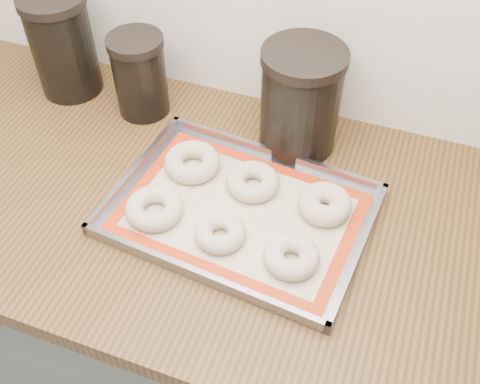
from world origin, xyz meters
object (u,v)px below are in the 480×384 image
at_px(bagel_front_left, 154,208).
at_px(canister_left, 63,45).
at_px(bagel_front_right, 291,256).
at_px(canister_right, 301,100).
at_px(bagel_front_mid, 220,233).
at_px(bagel_back_right, 325,204).
at_px(bagel_back_left, 192,162).
at_px(baking_tray, 240,212).
at_px(bagel_back_mid, 253,182).
at_px(canister_mid, 140,75).

height_order(bagel_front_left, canister_left, canister_left).
bearing_deg(bagel_front_left, bagel_front_right, -3.86).
distance_m(bagel_front_left, canister_right, 0.35).
height_order(bagel_front_mid, bagel_back_right, bagel_back_right).
bearing_deg(bagel_back_left, baking_tray, -30.71).
bearing_deg(bagel_front_left, baking_tray, 21.78).
relative_size(bagel_front_left, bagel_front_right, 1.10).
relative_size(bagel_front_left, canister_left, 0.47).
relative_size(bagel_front_mid, canister_left, 0.40).
xyz_separation_m(bagel_front_left, bagel_front_mid, (0.13, -0.01, -0.00)).
bearing_deg(bagel_back_right, bagel_back_mid, 175.71).
height_order(baking_tray, canister_right, canister_right).
distance_m(bagel_front_right, canister_left, 0.69).
distance_m(bagel_back_left, canister_mid, 0.23).
bearing_deg(bagel_front_right, bagel_front_left, 176.14).
height_order(bagel_front_right, canister_mid, canister_mid).
xyz_separation_m(bagel_back_mid, canister_left, (-0.49, 0.16, 0.09)).
relative_size(bagel_back_left, bagel_back_right, 1.11).
height_order(canister_mid, canister_right, canister_right).
bearing_deg(baking_tray, bagel_back_left, 149.29).
bearing_deg(canister_left, canister_right, -0.38).
bearing_deg(bagel_back_mid, canister_mid, 153.92).
xyz_separation_m(canister_left, canister_right, (0.53, -0.00, -0.00)).
bearing_deg(bagel_back_right, bagel_front_left, -158.53).
distance_m(bagel_front_left, canister_mid, 0.32).
distance_m(baking_tray, canister_right, 0.25).
bearing_deg(canister_mid, bagel_back_left, -38.48).
distance_m(baking_tray, bagel_back_mid, 0.07).
xyz_separation_m(bagel_front_mid, canister_mid, (-0.29, 0.28, 0.07)).
distance_m(bagel_front_mid, bagel_front_right, 0.13).
xyz_separation_m(bagel_front_left, bagel_front_right, (0.26, -0.02, 0.00)).
relative_size(bagel_front_right, canister_mid, 0.53).
bearing_deg(baking_tray, bagel_front_left, -158.22).
distance_m(bagel_front_left, bagel_back_mid, 0.19).
xyz_separation_m(bagel_back_left, bagel_back_mid, (0.13, -0.01, -0.00)).
bearing_deg(canister_left, canister_mid, -3.99).
height_order(bagel_back_right, canister_mid, canister_mid).
height_order(bagel_front_left, bagel_front_right, same).
height_order(bagel_front_mid, canister_mid, canister_mid).
bearing_deg(canister_mid, bagel_back_mid, -26.08).
xyz_separation_m(bagel_back_left, canister_left, (-0.36, 0.15, 0.09)).
bearing_deg(bagel_front_right, canister_left, 153.58).
xyz_separation_m(bagel_back_right, canister_mid, (-0.45, 0.16, 0.07)).
bearing_deg(bagel_front_mid, baking_tray, 80.21).
bearing_deg(canister_mid, bagel_back_right, -19.66).
relative_size(bagel_back_left, canister_mid, 0.61).
relative_size(bagel_back_mid, bagel_back_right, 1.02).
distance_m(bagel_front_right, canister_mid, 0.52).
distance_m(bagel_front_right, bagel_back_right, 0.13).
distance_m(bagel_back_mid, canister_mid, 0.34).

